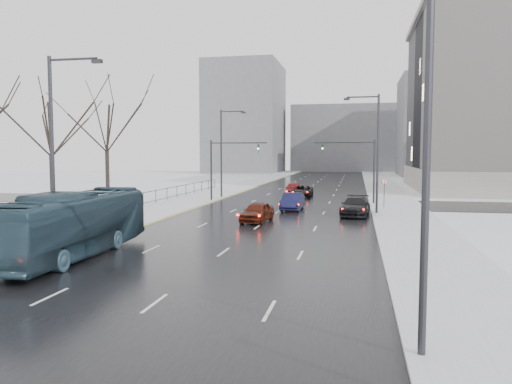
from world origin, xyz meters
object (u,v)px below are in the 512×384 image
Objects in this scene: streetlight_l_far at (223,149)px; sedan_center_far at (294,189)px; streetlight_r_mid at (375,147)px; sedan_right_cross at (302,191)px; tree_park_d at (53,216)px; mast_signal_left at (221,163)px; no_uturn_sign at (384,184)px; mast_signal_right at (363,164)px; sedan_center_near at (257,212)px; sedan_right_far at (355,206)px; streetlight_r_near at (417,136)px; bus at (73,224)px; streetlight_l_near at (56,144)px; lamppost_r_mid at (426,189)px; sedan_right_near at (292,202)px; tree_park_e at (108,203)px.

sedan_center_far is (7.57, 3.80, -4.75)m from streetlight_l_far.
streetlight_r_mid is 2.02× the size of sedan_right_cross.
tree_park_d is 1.92× the size of mast_signal_left.
no_uturn_sign is at bearing -50.53° from sedan_right_cross.
mast_signal_right is 16.90m from sedan_center_near.
no_uturn_sign is 0.51× the size of sedan_right_far.
tree_park_d is at bearing -118.15° from streetlight_l_far.
tree_park_d is 2.56× the size of sedan_center_far.
streetlight_r_near is at bearing -88.73° from mast_signal_right.
no_uturn_sign is 0.23× the size of bus.
mast_signal_left is 10.83m from sedan_right_cross.
sedan_right_cross is 0.93× the size of sedan_right_far.
streetlight_l_near reaches higher than sedan_right_cross.
sedan_center_far is (-8.76, 15.80, -4.75)m from streetlight_r_mid.
sedan_center_far is at bearing 49.21° from mast_signal_left.
mast_signal_right and mast_signal_left have the same top height.
mast_signal_left is at bearing 88.75° from bus.
streetlight_r_near is at bearing -79.99° from sedan_right_cross.
mast_signal_right is 2.41× the size of no_uturn_sign.
lamppost_r_mid is 15.28m from sedan_right_near.
sedan_center_far is at bearing 96.14° from sedan_center_near.
sedan_right_cross is (8.69, 34.65, -4.89)m from streetlight_l_near.
sedan_right_cross is (-0.59, 13.20, -0.09)m from sedan_right_near.
sedan_right_far is at bearing -25.84° from sedan_right_near.
lamppost_r_mid reaches higher than no_uturn_sign.
sedan_right_near is at bearing -87.16° from sedan_right_cross.
streetlight_l_near is 36.05m from sedan_right_cross.
sedan_center_near is (-9.70, -10.61, -1.52)m from no_uturn_sign.
lamppost_r_mid is 0.37× the size of bus.
tree_park_d is 2.92× the size of lamppost_r_mid.
streetlight_r_mid is at bearing 50.76° from streetlight_l_near.
sedan_center_far reaches higher than sedan_center_near.
sedan_right_cross is at bearing 93.14° from sedan_center_near.
sedan_right_cross is at bearing 99.72° from streetlight_r_near.
streetlight_l_far is 20.70m from sedan_center_near.
streetlight_l_far reaches higher than sedan_right_cross.
streetlight_r_mid is at bearing 105.82° from lamppost_r_mid.
mast_signal_left is 28.70m from bus.
streetlight_l_near is at bearing -113.90° from sedan_center_near.
lamppost_r_mid is at bearing -44.48° from mast_signal_left.
no_uturn_sign reaches higher than sedan_center_far.
bus is 23.59m from sedan_right_far.
tree_park_e is 2.87× the size of sedan_right_near.
mast_signal_left is 17.10m from no_uturn_sign.
streetlight_l_far reaches higher than sedan_right_far.
sedan_center_near is (17.70, -10.61, 0.78)m from tree_park_e.
bus is 2.68× the size of sedan_center_near.
mast_signal_right is 9.61m from sedan_right_near.
mast_signal_left reaches higher than bus.
bus is at bearing 148.20° from streetlight_r_near.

